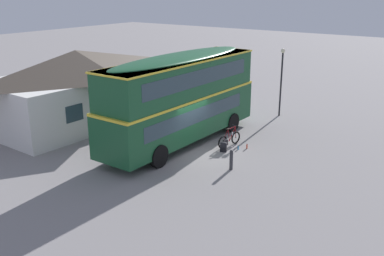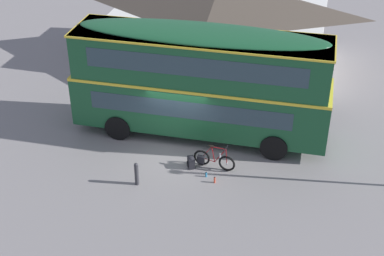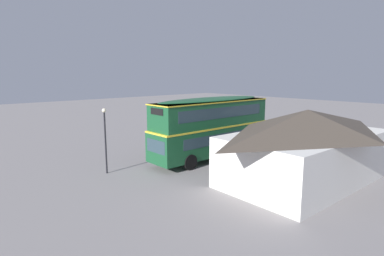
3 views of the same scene
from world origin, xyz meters
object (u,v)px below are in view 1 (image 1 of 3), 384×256
Objects in this scene: double_decker_bus at (181,95)px; kerb_bollard at (231,159)px; water_bottle_blue_sports at (238,148)px; water_bottle_red_squeeze at (247,146)px; touring_bicycle at (229,140)px; backpack_on_ground at (223,147)px; street_lamp at (282,75)px.

kerb_bollard is (-1.59, -4.04, -2.15)m from double_decker_bus.
water_bottle_red_squeeze is at bearing -37.59° from water_bottle_blue_sports.
backpack_on_ground is at bearing -167.83° from touring_bicycle.
touring_bicycle is at bearing 12.17° from backpack_on_ground.
kerb_bollard is at bearing -111.47° from double_decker_bus.
backpack_on_ground reaches higher than water_bottle_blue_sports.
double_decker_bus is 20.30× the size of backpack_on_ground.
double_decker_bus is at bearing 106.10° from water_bottle_blue_sports.
double_decker_bus is 6.21× the size of touring_bicycle.
backpack_on_ground is 2.40× the size of water_bottle_blue_sports.
double_decker_bus is 10.98× the size of kerb_bollard.
kerb_bollard is at bearing -168.19° from street_lamp.
touring_bicycle is 3.08m from kerb_bollard.
double_decker_bus is 3.48m from backpack_on_ground.
kerb_bollard is (-9.49, -1.98, -2.22)m from street_lamp.
street_lamp is at bearing 2.58° from touring_bicycle.
water_bottle_blue_sports is (-0.12, -0.65, -0.27)m from touring_bicycle.
kerb_bollard reaches higher than water_bottle_blue_sports.
water_bottle_blue_sports is 2.69m from kerb_bollard.
water_bottle_red_squeeze is (1.26, -3.31, -2.52)m from double_decker_bus.
touring_bicycle is 6.49× the size of water_bottle_red_squeeze.
double_decker_bus is 48.77× the size of water_bottle_blue_sports.
kerb_bollard is at bearing -139.57° from backpack_on_ground.
street_lamp is 9.94m from kerb_bollard.
street_lamp is (6.64, 1.26, 2.59)m from water_bottle_red_squeeze.
street_lamp is (7.03, 0.96, 2.61)m from water_bottle_blue_sports.
double_decker_bus is 8.16m from street_lamp.
backpack_on_ground is (0.16, -2.54, -2.37)m from double_decker_bus.
backpack_on_ground is 1.98× the size of water_bottle_red_squeeze.
touring_bicycle is 0.85m from backpack_on_ground.
kerb_bollard is at bearing -165.65° from water_bottle_red_squeeze.
water_bottle_blue_sports is 7.56m from street_lamp.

